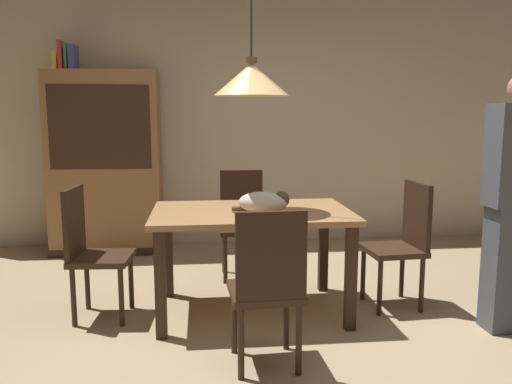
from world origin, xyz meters
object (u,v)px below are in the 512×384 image
Objects in this scene: pendant_lamp at (251,79)px; book_blue_wide at (73,58)px; chair_right_side at (403,239)px; book_yellow_short at (57,61)px; cat_sleeping at (264,202)px; chair_left_side at (90,247)px; chair_near_front at (268,283)px; chair_far_back at (242,218)px; book_green_slim at (67,57)px; book_red_tall at (62,56)px; dining_table at (252,224)px; hutch_bookcase at (106,167)px.

pendant_lamp is 2.43m from book_blue_wide.
chair_right_side is 3.69m from book_yellow_short.
chair_left_side is at bearing 173.81° from cat_sleeping.
chair_near_front is 3.45m from book_blue_wide.
book_yellow_short reaches higher than chair_far_back.
chair_right_side is 2.26m from chair_left_side.
chair_right_side is 1.11m from cat_sleeping.
cat_sleeping is at bearing -172.94° from chair_right_side.
cat_sleeping is 1.57× the size of book_green_slim.
book_green_slim is at bearing 0.00° from book_red_tall.
book_blue_wide is at bearing 146.46° from chair_right_side.
book_green_slim is at bearing 132.35° from dining_table.
book_blue_wide is (0.16, 0.00, 0.03)m from book_yellow_short.
chair_near_front is 1.00× the size of chair_left_side.
book_red_tall reaches higher than hutch_bookcase.
pendant_lamp is 5.00× the size of book_green_slim.
cat_sleeping is 2.84m from book_green_slim.
book_yellow_short is at bearing 109.15° from chair_left_side.
hutch_bookcase is (-2.45, 1.80, 0.38)m from chair_right_side.
chair_near_front is at bearing -57.66° from book_red_tall.
chair_left_side is 1.61m from pendant_lamp.
chair_right_side is 0.50× the size of hutch_bookcase.
chair_near_front is at bearing -89.90° from chair_far_back.
book_blue_wide reaches higher than cat_sleeping.
chair_near_front is 3.48m from book_green_slim.
book_green_slim is (-1.65, 0.93, 1.47)m from chair_far_back.
pendant_lamp is at bearing -90.06° from chair_far_back.
book_blue_wide is at bearing 0.00° from book_yellow_short.
chair_far_back and chair_right_side have the same top height.
chair_near_front is at bearing -56.80° from book_yellow_short.
book_blue_wide is at bearing 120.70° from chair_near_front.
hutch_bookcase is 1.14m from book_green_slim.
book_blue_wide reaches higher than chair_near_front.
book_green_slim reaches higher than chair_far_back.
chair_right_side is 0.72× the size of pendant_lamp.
chair_near_front is at bearing -58.41° from book_green_slim.
book_green_slim is at bearing 121.59° from chair_near_front.
pendant_lamp reaches higher than book_blue_wide.
dining_table is at bearing -0.28° from chair_left_side.
pendant_lamp is at bearing 121.38° from cat_sleeping.
pendant_lamp is 2.47m from book_green_slim.
chair_left_side is 0.72× the size of pendant_lamp.
hutch_bookcase is 1.13m from book_yellow_short.
book_green_slim is (-1.65, 1.81, 1.33)m from dining_table.
pendant_lamp reaches higher than book_green_slim.
chair_right_side is 1.00× the size of chair_left_side.
chair_near_front is 1.00× the size of chair_far_back.
chair_far_back is at bearing 37.70° from chair_left_side.
chair_far_back is at bearing 142.24° from chair_right_side.
pendant_lamp is 2.50m from book_red_tall.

